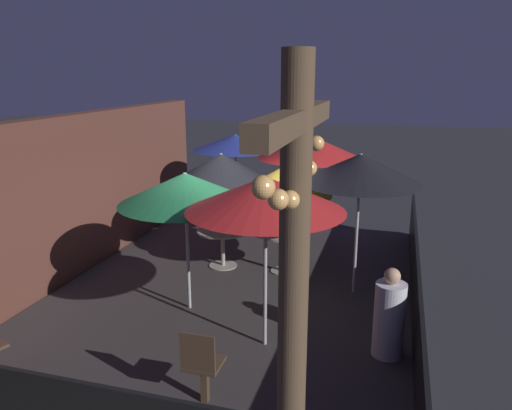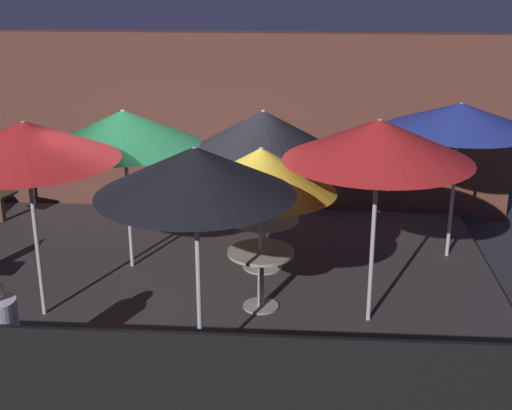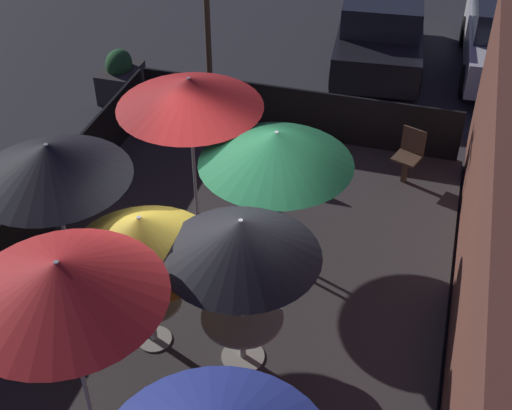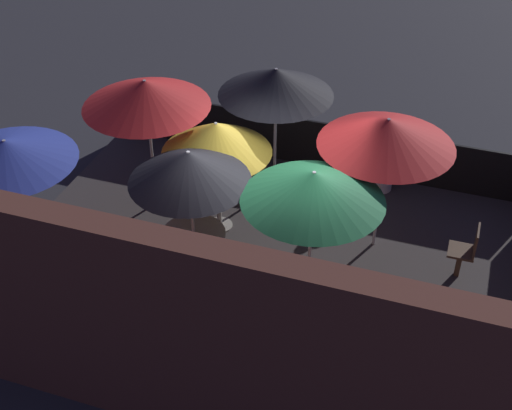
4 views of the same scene
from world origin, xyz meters
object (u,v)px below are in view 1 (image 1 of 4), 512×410
at_px(patio_umbrella_3, 235,142).
at_px(patio_umbrella_5, 310,147).
at_px(patio_umbrella_6, 185,188).
at_px(patron_0, 389,317).
at_px(patio_chair_1, 202,364).
at_px(patio_umbrella_2, 360,169).
at_px(patio_umbrella_1, 221,167).
at_px(dining_table_0, 283,242).
at_px(patio_umbrella_0, 284,181).
at_px(patio_umbrella_4, 266,194).
at_px(dining_table_1, 223,237).

bearing_deg(patio_umbrella_3, patio_umbrella_5, -122.61).
relative_size(patio_umbrella_6, patron_0, 1.78).
bearing_deg(patio_chair_1, patron_0, -50.43).
bearing_deg(patio_umbrella_2, patio_chair_1, 158.84).
distance_m(patio_umbrella_1, patio_umbrella_3, 2.68).
xyz_separation_m(patio_umbrella_1, patron_0, (-2.34, -3.15, -1.40)).
bearing_deg(dining_table_0, patio_umbrella_0, 0.00).
bearing_deg(patio_umbrella_4, dining_table_1, 30.96).
bearing_deg(patio_umbrella_3, patio_umbrella_1, -167.23).
xyz_separation_m(patio_umbrella_5, patron_0, (-3.68, -1.75, -1.64)).
distance_m(patio_umbrella_4, patio_chair_1, 2.19).
relative_size(patio_umbrella_2, dining_table_0, 2.98).
distance_m(patio_umbrella_3, patio_umbrella_4, 5.57).
bearing_deg(patio_umbrella_3, patio_umbrella_6, -171.30).
distance_m(patio_umbrella_5, dining_table_0, 2.07).
distance_m(patio_umbrella_2, dining_table_1, 3.02).
bearing_deg(dining_table_1, patio_umbrella_2, -101.00).
xyz_separation_m(patio_umbrella_4, dining_table_0, (2.59, 0.36, -1.55)).
relative_size(dining_table_0, dining_table_1, 0.81).
bearing_deg(patio_umbrella_1, patron_0, -126.65).
bearing_deg(patio_umbrella_5, patio_umbrella_1, 133.66).
distance_m(dining_table_0, dining_table_1, 1.17).
bearing_deg(patio_umbrella_3, dining_table_0, -145.60).
bearing_deg(patio_chair_1, patio_umbrella_0, 0.00).
relative_size(patio_umbrella_1, patio_umbrella_3, 0.99).
bearing_deg(patio_umbrella_5, patio_umbrella_4, -178.19).
relative_size(patio_umbrella_6, dining_table_1, 2.23).
xyz_separation_m(patio_umbrella_0, dining_table_1, (-0.05, 1.16, -1.16)).
distance_m(patio_umbrella_6, dining_table_1, 2.26).
xyz_separation_m(patio_umbrella_0, patio_umbrella_6, (-1.85, 1.08, 0.20)).
distance_m(patio_umbrella_2, dining_table_0, 2.15).
bearing_deg(dining_table_0, patio_umbrella_4, -172.10).
bearing_deg(patio_umbrella_0, patron_0, -140.28).
distance_m(dining_table_0, patron_0, 3.11).
distance_m(patio_umbrella_6, patron_0, 3.42).
distance_m(patio_umbrella_5, dining_table_1, 2.51).
xyz_separation_m(patio_umbrella_4, patio_umbrella_6, (0.73, 1.44, -0.18)).
xyz_separation_m(dining_table_1, patron_0, (-2.34, -3.15, -0.05)).
height_order(patio_umbrella_5, dining_table_1, patio_umbrella_5).
relative_size(patio_umbrella_3, dining_table_0, 2.76).
relative_size(patio_umbrella_1, patio_umbrella_2, 0.92).
relative_size(patio_umbrella_3, patron_0, 1.80).
bearing_deg(patio_umbrella_0, patio_umbrella_4, -172.10).
bearing_deg(patron_0, patio_umbrella_3, -146.17).
bearing_deg(patio_umbrella_4, patio_umbrella_1, 30.96).
xyz_separation_m(patio_umbrella_2, dining_table_0, (0.54, 1.38, -1.56)).
bearing_deg(patio_umbrella_1, patio_umbrella_6, -177.33).
xyz_separation_m(patio_umbrella_0, patio_umbrella_1, (-0.05, 1.16, 0.19)).
height_order(patio_umbrella_1, patio_umbrella_3, patio_umbrella_3).
height_order(patio_umbrella_2, patio_umbrella_6, patio_umbrella_2).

